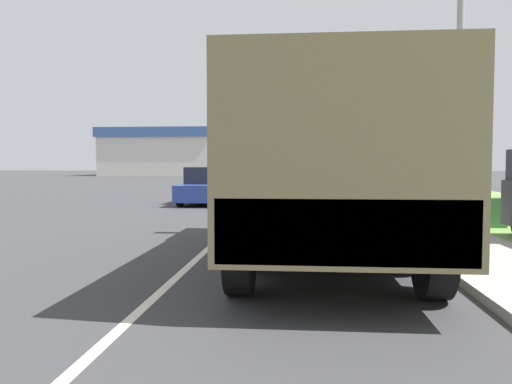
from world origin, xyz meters
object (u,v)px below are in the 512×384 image
at_px(military_truck, 326,162).
at_px(car_third_ahead, 259,174).
at_px(car_nearest_ahead, 208,187).
at_px(car_second_ahead, 237,178).
at_px(lamp_post, 449,25).

height_order(military_truck, car_third_ahead, military_truck).
distance_m(car_nearest_ahead, car_third_ahead, 24.37).
bearing_deg(car_second_ahead, lamp_post, -70.25).
height_order(military_truck, lamp_post, lamp_post).
height_order(car_nearest_ahead, car_second_ahead, car_second_ahead).
distance_m(car_second_ahead, lamp_post, 19.57).
bearing_deg(car_second_ahead, car_nearest_ahead, -89.67).
xyz_separation_m(military_truck, car_third_ahead, (-3.95, 35.57, -0.88)).
xyz_separation_m(car_second_ahead, car_third_ahead, (0.05, 15.14, -0.07)).
bearing_deg(car_third_ahead, car_nearest_ahead, -90.00).
bearing_deg(military_truck, car_nearest_ahead, 109.43).
xyz_separation_m(car_nearest_ahead, car_third_ahead, (-0.00, 24.37, 0.03)).
distance_m(military_truck, car_third_ahead, 35.80).
relative_size(military_truck, car_third_ahead, 1.77).
xyz_separation_m(car_second_ahead, lamp_post, (6.50, -18.12, 3.50)).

